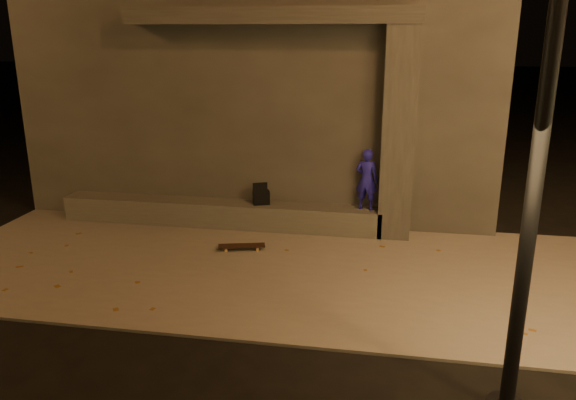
% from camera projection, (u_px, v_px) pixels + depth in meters
% --- Properties ---
extents(ground, '(120.00, 120.00, 0.00)m').
position_uv_depth(ground, '(251.00, 335.00, 6.78)').
color(ground, black).
rests_on(ground, ground).
extents(sidewalk, '(11.00, 4.40, 0.04)m').
position_uv_depth(sidewalk, '(281.00, 268.00, 8.66)').
color(sidewalk, slate).
rests_on(sidewalk, ground).
extents(building, '(9.00, 5.10, 5.22)m').
position_uv_depth(building, '(274.00, 75.00, 12.33)').
color(building, '#393734').
rests_on(building, ground).
extents(ledge, '(6.00, 0.55, 0.45)m').
position_uv_depth(ledge, '(220.00, 213.00, 10.49)').
color(ledge, '#514F49').
rests_on(ledge, sidewalk).
extents(column, '(0.55, 0.55, 3.60)m').
position_uv_depth(column, '(398.00, 135.00, 9.51)').
color(column, '#393734').
rests_on(column, sidewalk).
extents(canopy, '(5.00, 0.70, 0.28)m').
position_uv_depth(canopy, '(271.00, 16.00, 9.37)').
color(canopy, '#393734').
rests_on(canopy, column).
extents(skateboarder, '(0.45, 0.35, 1.10)m').
position_uv_depth(skateboarder, '(367.00, 179.00, 9.82)').
color(skateboarder, '#1F1AAC').
rests_on(skateboarder, ledge).
extents(backpack, '(0.35, 0.28, 0.42)m').
position_uv_depth(backpack, '(261.00, 196.00, 10.25)').
color(backpack, black).
rests_on(backpack, ledge).
extents(skateboard, '(0.80, 0.39, 0.09)m').
position_uv_depth(skateboard, '(242.00, 246.00, 9.30)').
color(skateboard, black).
rests_on(skateboard, sidewalk).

